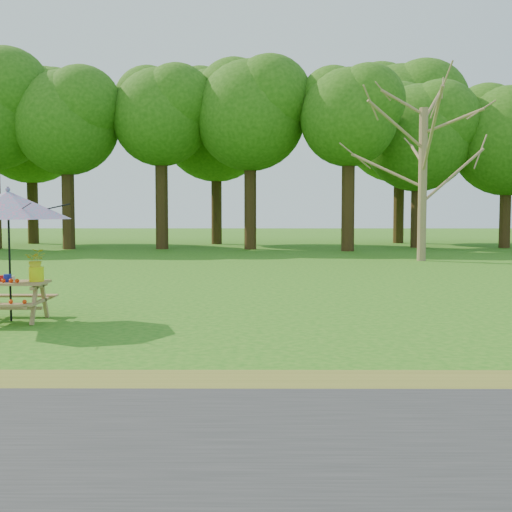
{
  "coord_description": "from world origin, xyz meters",
  "views": [
    {
      "loc": [
        2.38,
        -9.52,
        1.84
      ],
      "look_at": [
        2.33,
        1.12,
        1.1
      ],
      "focal_mm": 45.0,
      "sensor_mm": 36.0,
      "label": 1
    }
  ],
  "objects_px": {
    "picnic_table": "(11,302)",
    "flower_bucket": "(36,264)",
    "bare_tree": "(425,44)",
    "patio_umbrella": "(8,205)"
  },
  "relations": [
    {
      "from": "picnic_table",
      "to": "patio_umbrella",
      "type": "height_order",
      "value": "patio_umbrella"
    },
    {
      "from": "bare_tree",
      "to": "flower_bucket",
      "type": "relative_size",
      "value": 23.89
    },
    {
      "from": "picnic_table",
      "to": "patio_umbrella",
      "type": "distance_m",
      "value": 1.62
    },
    {
      "from": "bare_tree",
      "to": "patio_umbrella",
      "type": "xyz_separation_m",
      "value": [
        -10.24,
        -13.25,
        -6.0
      ]
    },
    {
      "from": "flower_bucket",
      "to": "picnic_table",
      "type": "bearing_deg",
      "value": -176.03
    },
    {
      "from": "picnic_table",
      "to": "flower_bucket",
      "type": "bearing_deg",
      "value": 3.97
    },
    {
      "from": "picnic_table",
      "to": "patio_umbrella",
      "type": "relative_size",
      "value": 0.55
    },
    {
      "from": "picnic_table",
      "to": "flower_bucket",
      "type": "height_order",
      "value": "flower_bucket"
    },
    {
      "from": "bare_tree",
      "to": "flower_bucket",
      "type": "xyz_separation_m",
      "value": [
        -9.8,
        -13.22,
        -6.99
      ]
    },
    {
      "from": "bare_tree",
      "to": "patio_umbrella",
      "type": "bearing_deg",
      "value": -127.7
    }
  ]
}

